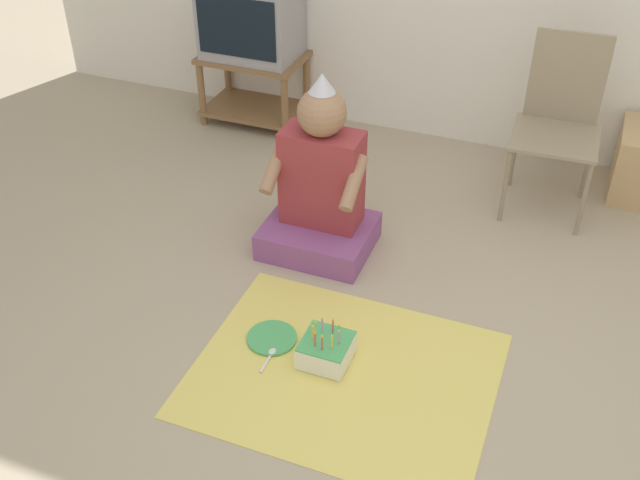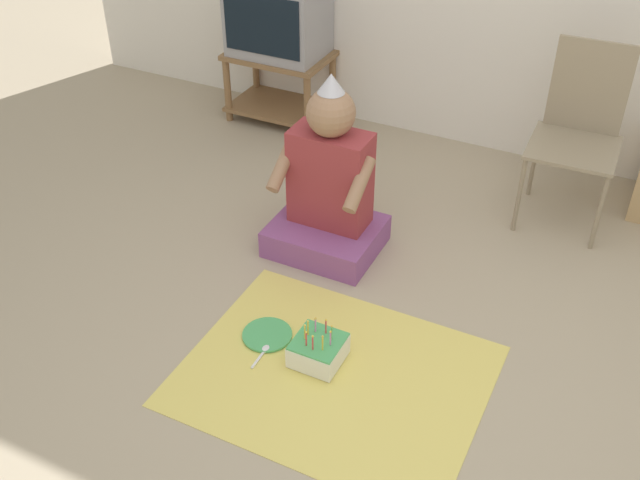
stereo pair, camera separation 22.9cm
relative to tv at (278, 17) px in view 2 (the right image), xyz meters
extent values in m
plane|color=tan|center=(1.64, -1.97, -0.67)|extent=(16.00, 16.00, 0.00)
cube|color=olive|center=(0.00, 0.00, -0.24)|extent=(0.64, 0.42, 0.03)
cube|color=olive|center=(0.00, 0.00, -0.59)|extent=(0.64, 0.42, 0.02)
cylinder|color=olive|center=(-0.29, -0.18, -0.45)|extent=(0.04, 0.04, 0.44)
cylinder|color=olive|center=(0.29, -0.18, -0.45)|extent=(0.04, 0.04, 0.44)
cylinder|color=olive|center=(-0.29, 0.18, -0.45)|extent=(0.04, 0.04, 0.44)
cylinder|color=olive|center=(0.29, 0.18, -0.45)|extent=(0.04, 0.04, 0.44)
cube|color=#99999E|center=(0.00, 0.00, 0.00)|extent=(0.56, 0.40, 0.45)
cube|color=black|center=(0.00, -0.20, 0.01)|extent=(0.50, 0.01, 0.35)
cube|color=gray|center=(1.89, -0.39, -0.24)|extent=(0.44, 0.43, 0.02)
cube|color=gray|center=(1.88, -0.19, 0.00)|extent=(0.38, 0.03, 0.48)
cylinder|color=gray|center=(1.70, -0.59, -0.46)|extent=(0.02, 0.02, 0.43)
cylinder|color=gray|center=(2.09, -0.58, -0.46)|extent=(0.02, 0.02, 0.43)
cylinder|color=gray|center=(1.68, -0.21, -0.46)|extent=(0.02, 0.02, 0.43)
cylinder|color=gray|center=(2.07, -0.20, -0.46)|extent=(0.02, 0.02, 0.43)
cube|color=#8C4C8C|center=(0.89, -1.16, -0.60)|extent=(0.52, 0.44, 0.14)
cube|color=#993338|center=(0.89, -1.12, -0.29)|extent=(0.38, 0.19, 0.48)
sphere|color=#9E7556|center=(0.89, -1.12, 0.06)|extent=(0.23, 0.23, 0.23)
cone|color=silver|center=(0.89, -1.12, 0.20)|extent=(0.13, 0.13, 0.09)
cylinder|color=#9E7556|center=(0.70, -1.23, -0.21)|extent=(0.06, 0.26, 0.21)
cylinder|color=#9E7556|center=(1.09, -1.23, -0.21)|extent=(0.06, 0.26, 0.21)
cube|color=#EAD666|center=(1.31, -1.94, -0.67)|extent=(1.21, 0.96, 0.01)
cube|color=white|center=(1.21, -1.89, -0.62)|extent=(0.20, 0.20, 0.10)
cube|color=#4CB266|center=(1.21, -1.89, -0.56)|extent=(0.20, 0.20, 0.01)
cylinder|color=#E58CCC|center=(1.27, -1.89, -0.53)|extent=(0.01, 0.01, 0.07)
sphere|color=#FFCC4C|center=(1.27, -1.89, -0.49)|extent=(0.01, 0.01, 0.01)
cylinder|color=#66C666|center=(1.26, -1.86, -0.53)|extent=(0.01, 0.01, 0.07)
sphere|color=#FFCC4C|center=(1.26, -1.86, -0.49)|extent=(0.01, 0.01, 0.01)
cylinder|color=#EA4C4C|center=(1.22, -1.83, -0.53)|extent=(0.01, 0.01, 0.07)
sphere|color=#FFCC4C|center=(1.22, -1.83, -0.49)|extent=(0.01, 0.01, 0.01)
cylinder|color=#E58CCC|center=(1.18, -1.85, -0.53)|extent=(0.01, 0.01, 0.07)
sphere|color=#FFCC4C|center=(1.18, -1.85, -0.49)|extent=(0.01, 0.01, 0.01)
cylinder|color=yellow|center=(1.16, -1.87, -0.53)|extent=(0.01, 0.01, 0.07)
sphere|color=#FFCC4C|center=(1.16, -1.87, -0.49)|extent=(0.01, 0.01, 0.01)
cylinder|color=yellow|center=(1.16, -1.90, -0.53)|extent=(0.01, 0.01, 0.07)
sphere|color=#FFCC4C|center=(1.16, -1.90, -0.49)|extent=(0.01, 0.01, 0.01)
cylinder|color=#EA4C4C|center=(1.18, -1.93, -0.53)|extent=(0.01, 0.01, 0.07)
sphere|color=#FFCC4C|center=(1.18, -1.93, -0.49)|extent=(0.01, 0.01, 0.01)
cylinder|color=#EA4C4C|center=(1.22, -1.94, -0.53)|extent=(0.01, 0.01, 0.07)
sphere|color=#FFCC4C|center=(1.22, -1.94, -0.49)|extent=(0.01, 0.01, 0.01)
cylinder|color=yellow|center=(1.25, -1.93, -0.53)|extent=(0.01, 0.01, 0.07)
sphere|color=#FFCC4C|center=(1.25, -1.93, -0.49)|extent=(0.01, 0.01, 0.01)
cylinder|color=#4CB266|center=(0.95, -1.86, -0.66)|extent=(0.22, 0.22, 0.01)
ellipsoid|color=white|center=(0.99, -1.94, -0.66)|extent=(0.04, 0.05, 0.01)
cube|color=white|center=(0.99, -2.01, -0.66)|extent=(0.01, 0.10, 0.01)
camera|label=1|loc=(2.00, -3.98, 1.57)|focal=42.00mm
camera|label=2|loc=(2.21, -3.88, 1.57)|focal=42.00mm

